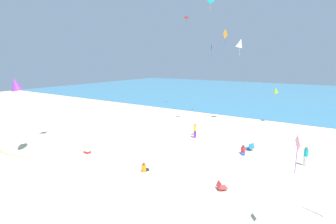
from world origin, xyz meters
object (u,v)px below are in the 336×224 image
object	(u,v)px
person_2	(144,168)
kite_orange	(225,35)
cooler_box	(87,152)
person_0	(243,151)
kite_purple	(16,84)
person_3	(306,155)
kite_teal	(211,0)
beach_chair_far_left	(221,186)
kite_lime	(276,90)
person_1	(195,130)
kite_black	(212,47)
kite_white	(240,43)
kite_pink	(298,144)
kite_red	(187,17)
beach_chair_far_right	(250,147)

from	to	relation	value
person_2	kite_orange	bearing A→B (deg)	-0.10
cooler_box	person_0	distance (m)	13.02
cooler_box	kite_purple	size ratio (longest dim) A/B	0.31
person_3	kite_purple	xyz separation A→B (m)	(-17.91, -10.98, 5.08)
person_0	kite_teal	world-z (taller)	kite_teal
beach_chair_far_left	person_3	world-z (taller)	person_3
person_2	kite_teal	xyz separation A→B (m)	(-1.81, 14.37, 13.94)
kite_lime	kite_purple	size ratio (longest dim) A/B	0.80
kite_purple	kite_lime	bearing A→B (deg)	60.36
beach_chair_far_left	person_1	size ratio (longest dim) A/B	0.53
beach_chair_far_left	person_3	size ratio (longest dim) A/B	0.52
cooler_box	kite_black	world-z (taller)	kite_black
kite_white	kite_teal	bearing A→B (deg)	-124.75
beach_chair_far_left	kite_lime	xyz separation A→B (m)	(-0.66, 19.25, 3.84)
person_0	kite_purple	xyz separation A→B (m)	(-13.38, -10.83, 5.65)
kite_white	kite_black	world-z (taller)	kite_white
person_1	kite_teal	size ratio (longest dim) A/B	0.82
person_3	person_0	bearing A→B (deg)	-68.36
kite_white	beach_chair_far_left	bearing A→B (deg)	-74.55
person_2	person_3	distance (m)	11.82
kite_purple	kite_black	world-z (taller)	kite_black
beach_chair_far_left	kite_black	distance (m)	24.28
person_3	kite_lime	size ratio (longest dim) A/B	1.08
kite_purple	kite_black	xyz separation A→B (m)	(4.32, 24.49, 3.53)
cooler_box	kite_pink	xyz separation A→B (m)	(15.60, -1.92, 4.16)
person_1	kite_teal	world-z (taller)	kite_teal
kite_red	kite_white	bearing A→B (deg)	-29.70
person_1	person_2	xyz separation A→B (m)	(0.61, -8.93, -0.60)
beach_chair_far_right	person_2	xyz separation A→B (m)	(-5.02, -8.34, -0.03)
person_2	kite_red	bearing A→B (deg)	37.77
kite_pink	kite_red	world-z (taller)	kite_red
person_2	kite_red	world-z (taller)	kite_red
kite_red	kite_purple	bearing A→B (deg)	-86.85
person_0	kite_pink	xyz separation A→B (m)	(4.61, -8.89, 4.00)
beach_chair_far_left	person_3	xyz separation A→B (m)	(3.88, 6.73, 0.62)
beach_chair_far_right	kite_pink	distance (m)	11.72
person_0	person_3	world-z (taller)	person_3
kite_red	kite_teal	bearing A→B (deg)	-49.23
person_2	kite_white	size ratio (longest dim) A/B	0.34
person_1	kite_purple	xyz separation A→B (m)	(-7.99, -12.64, 5.09)
person_3	kite_purple	size ratio (longest dim) A/B	0.86
beach_chair_far_right	kite_red	xyz separation A→B (m)	(-15.15, 15.67, 14.21)
beach_chair_far_right	person_2	world-z (taller)	person_2
person_0	kite_white	bearing A→B (deg)	-177.32
person_1	kite_orange	world-z (taller)	kite_orange
beach_chair_far_right	kite_black	distance (m)	18.05
kite_lime	kite_teal	size ratio (longest dim) A/B	0.78
kite_black	kite_orange	bearing A→B (deg)	-61.94
person_0	kite_black	size ratio (longest dim) A/B	0.45
kite_purple	person_3	bearing A→B (deg)	31.51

